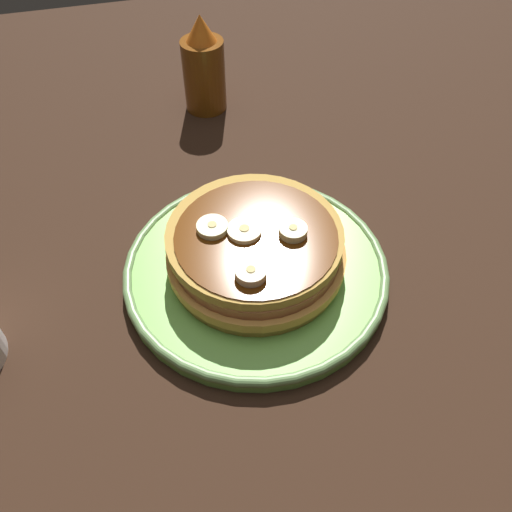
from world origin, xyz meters
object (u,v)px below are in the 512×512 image
at_px(banana_slice_1, 251,273).
at_px(banana_slice_3, 212,227).
at_px(pancake_stack, 255,251).
at_px(syrup_bottle, 204,69).
at_px(plate, 256,269).
at_px(banana_slice_0, 244,231).
at_px(banana_slice_2, 293,231).

height_order(banana_slice_1, banana_slice_3, banana_slice_1).
xyz_separation_m(pancake_stack, syrup_bottle, (0.32, -0.01, 0.02)).
xyz_separation_m(plate, pancake_stack, (-0.00, 0.00, 0.03)).
bearing_deg(banana_slice_0, banana_slice_1, 171.86).
distance_m(banana_slice_0, syrup_bottle, 0.31).
distance_m(pancake_stack, banana_slice_1, 0.06).
height_order(plate, banana_slice_1, banana_slice_1).
bearing_deg(banana_slice_3, plate, -114.80).
bearing_deg(banana_slice_1, banana_slice_3, 17.94).
distance_m(pancake_stack, banana_slice_2, 0.04).
bearing_deg(banana_slice_3, pancake_stack, -116.27).
height_order(banana_slice_3, syrup_bottle, syrup_bottle).
bearing_deg(pancake_stack, banana_slice_2, -101.33).
xyz_separation_m(pancake_stack, banana_slice_1, (-0.05, 0.02, 0.03)).
bearing_deg(banana_slice_2, banana_slice_1, 127.52).
distance_m(plate, banana_slice_1, 0.07).
bearing_deg(syrup_bottle, plate, 177.72).
relative_size(banana_slice_3, syrup_bottle, 0.23).
bearing_deg(plate, pancake_stack, 104.87).
bearing_deg(plate, banana_slice_0, 56.70).
relative_size(banana_slice_0, banana_slice_1, 1.17).
distance_m(banana_slice_3, syrup_bottle, 0.30).
bearing_deg(pancake_stack, banana_slice_0, 50.04).
height_order(banana_slice_0, banana_slice_1, banana_slice_1).
xyz_separation_m(banana_slice_1, banana_slice_3, (0.06, 0.02, -0.00)).
distance_m(plate, pancake_stack, 0.03).
relative_size(plate, banana_slice_2, 9.82).
xyz_separation_m(banana_slice_0, banana_slice_1, (-0.05, 0.01, 0.00)).
height_order(plate, syrup_bottle, syrup_bottle).
distance_m(banana_slice_2, syrup_bottle, 0.32).
relative_size(plate, banana_slice_1, 9.41).
relative_size(pancake_stack, banana_slice_3, 6.09).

